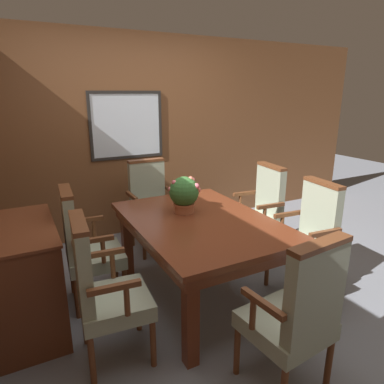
{
  "coord_description": "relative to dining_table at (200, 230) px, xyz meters",
  "views": [
    {
      "loc": [
        -1.39,
        -2.28,
        1.77
      ],
      "look_at": [
        -0.07,
        0.23,
        0.93
      ],
      "focal_mm": 32.0,
      "sensor_mm": 36.0,
      "label": 1
    }
  ],
  "objects": [
    {
      "name": "ground_plane",
      "position": [
        0.07,
        -0.08,
        -0.64
      ],
      "size": [
        14.0,
        14.0,
        0.0
      ],
      "primitive_type": "plane",
      "color": "gray"
    },
    {
      "name": "wall_back",
      "position": [
        0.07,
        1.76,
        0.59
      ],
      "size": [
        7.2,
        0.08,
        2.45
      ],
      "color": "brown",
      "rests_on": "ground_plane"
    },
    {
      "name": "dining_table",
      "position": [
        0.0,
        0.0,
        0.0
      ],
      "size": [
        1.1,
        1.57,
        0.73
      ],
      "color": "maroon",
      "rests_on": "ground_plane"
    },
    {
      "name": "chair_head_far",
      "position": [
        -0.0,
        1.16,
        -0.09
      ],
      "size": [
        0.51,
        0.46,
        1.03
      ],
      "rotation": [
        0.0,
        0.0,
        0.01
      ],
      "color": "brown",
      "rests_on": "ground_plane"
    },
    {
      "name": "chair_right_near",
      "position": [
        0.9,
        -0.37,
        -0.09
      ],
      "size": [
        0.49,
        0.54,
        1.03
      ],
      "rotation": [
        0.0,
        0.0,
        -1.67
      ],
      "color": "brown",
      "rests_on": "ground_plane"
    },
    {
      "name": "chair_left_near",
      "position": [
        -0.93,
        -0.36,
        -0.09
      ],
      "size": [
        0.49,
        0.53,
        1.03
      ],
      "rotation": [
        0.0,
        0.0,
        1.48
      ],
      "color": "brown",
      "rests_on": "ground_plane"
    },
    {
      "name": "chair_head_near",
      "position": [
        0.0,
        -1.15,
        -0.09
      ],
      "size": [
        0.54,
        0.49,
        1.03
      ],
      "rotation": [
        0.0,
        0.0,
        3.23
      ],
      "color": "brown",
      "rests_on": "ground_plane"
    },
    {
      "name": "chair_left_far",
      "position": [
        -0.9,
        0.37,
        -0.09
      ],
      "size": [
        0.48,
        0.53,
        1.03
      ],
      "rotation": [
        0.0,
        0.0,
        1.5
      ],
      "color": "brown",
      "rests_on": "ground_plane"
    },
    {
      "name": "chair_right_far",
      "position": [
        0.95,
        0.37,
        -0.09
      ],
      "size": [
        0.49,
        0.53,
        1.03
      ],
      "rotation": [
        0.0,
        0.0,
        -1.66
      ],
      "color": "brown",
      "rests_on": "ground_plane"
    },
    {
      "name": "potted_plant",
      "position": [
        -0.04,
        0.22,
        0.27
      ],
      "size": [
        0.28,
        0.27,
        0.32
      ],
      "color": "#B2603D",
      "rests_on": "dining_table"
    },
    {
      "name": "sideboard_cabinet",
      "position": [
        -1.39,
        0.26,
        -0.22
      ],
      "size": [
        0.54,
        0.96,
        0.83
      ],
      "color": "brown",
      "rests_on": "ground_plane"
    }
  ]
}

